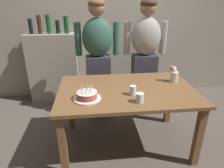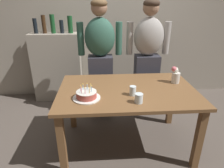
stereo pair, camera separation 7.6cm
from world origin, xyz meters
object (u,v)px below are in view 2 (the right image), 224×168
(water_glass_far, at_px, (133,91))
(person_man_bearded, at_px, (100,59))
(person_woman_cardigan, at_px, (147,58))
(birthday_cake, at_px, (87,95))
(water_glass_near, at_px, (139,98))
(flower_vase, at_px, (176,75))

(water_glass_far, relative_size, person_man_bearded, 0.06)
(person_woman_cardigan, bearing_deg, water_glass_far, 68.30)
(person_man_bearded, bearing_deg, birthday_cake, 80.82)
(water_glass_near, xyz_separation_m, flower_vase, (0.52, 0.46, 0.05))
(birthday_cake, xyz_separation_m, person_woman_cardigan, (0.82, 0.93, 0.10))
(person_man_bearded, height_order, person_woman_cardigan, same)
(water_glass_near, bearing_deg, flower_vase, 41.58)
(birthday_cake, xyz_separation_m, water_glass_far, (0.47, 0.04, 0.01))
(water_glass_near, distance_m, water_glass_far, 0.17)
(water_glass_far, bearing_deg, person_man_bearded, 109.88)
(water_glass_far, xyz_separation_m, flower_vase, (0.55, 0.30, 0.04))
(birthday_cake, bearing_deg, person_woman_cardigan, 48.50)
(birthday_cake, relative_size, person_man_bearded, 0.17)
(flower_vase, distance_m, person_man_bearded, 1.05)
(water_glass_near, relative_size, water_glass_far, 0.94)
(birthday_cake, relative_size, flower_vase, 1.39)
(person_man_bearded, distance_m, person_woman_cardigan, 0.67)
(water_glass_near, xyz_separation_m, person_man_bearded, (-0.35, 1.05, 0.09))
(water_glass_near, xyz_separation_m, water_glass_far, (-0.03, 0.16, 0.00))
(birthday_cake, height_order, water_glass_far, birthday_cake)
(flower_vase, bearing_deg, person_man_bearded, 146.17)
(water_glass_far, relative_size, flower_vase, 0.50)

